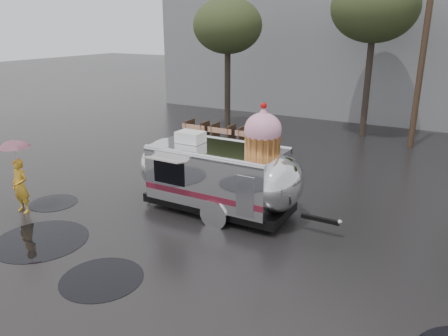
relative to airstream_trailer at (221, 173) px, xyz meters
The scene contains 10 objects.
ground 3.57m from the airstream_trailer, 61.27° to the right, with size 120.00×120.00×0.00m, color black.
puddles 2.63m from the airstream_trailer, 70.08° to the right, with size 14.85×8.15×0.01m.
grey_building 21.84m from the airstream_trailer, 96.49° to the left, with size 22.00×12.00×13.00m, color slate.
utility_pole 12.27m from the airstream_trailer, 69.66° to the left, with size 1.60×0.28×9.00m.
tree_left 12.18m from the airstream_trailer, 118.18° to the left, with size 3.64×3.64×6.95m.
tree_mid 13.19m from the airstream_trailer, 82.43° to the left, with size 4.20×4.20×8.03m.
barricade_row 8.10m from the airstream_trailer, 119.28° to the left, with size 4.30×0.80×1.00m.
airstream_trailer is the anchor object (origin of this frame).
person_left 6.20m from the airstream_trailer, 150.24° to the right, with size 0.62×0.41×1.71m, color gold.
umbrella_pink 6.22m from the airstream_trailer, 150.24° to the right, with size 1.17×1.17×2.35m.
Camera 1 is at (4.73, -7.98, 5.62)m, focal length 35.00 mm.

